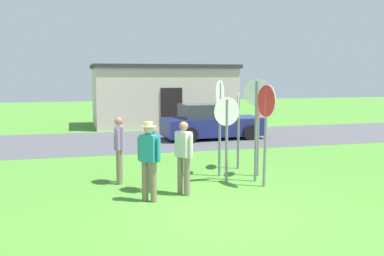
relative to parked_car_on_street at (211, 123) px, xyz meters
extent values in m
plane|color=#47842D|center=(-3.00, -10.21, -0.69)|extent=(80.00, 80.00, 0.00)
cube|color=#4C4C51|center=(-3.00, 0.26, -0.68)|extent=(60.00, 6.40, 0.01)
cube|color=beige|center=(-0.93, 5.64, 0.86)|extent=(7.42, 3.86, 3.09)
cube|color=#383333|center=(-0.93, 5.64, 2.50)|extent=(7.62, 4.06, 0.20)
cube|color=black|center=(-0.93, 3.69, 0.36)|extent=(1.10, 0.08, 2.10)
cube|color=navy|center=(0.06, 0.00, -0.16)|extent=(4.38, 2.00, 0.76)
cube|color=#2D333D|center=(-0.19, -0.01, 0.52)|extent=(2.31, 1.63, 0.60)
cylinder|color=black|center=(1.35, 0.96, -0.37)|extent=(0.65, 0.25, 0.64)
cylinder|color=black|center=(1.44, -0.83, -0.37)|extent=(0.65, 0.25, 0.64)
cylinder|color=black|center=(-1.31, 0.84, -0.37)|extent=(0.65, 0.25, 0.64)
cylinder|color=black|center=(-1.23, -0.96, -0.37)|extent=(0.65, 0.25, 0.64)
cylinder|color=slate|center=(-2.00, -6.89, 0.58)|extent=(0.10, 0.10, 2.54)
cylinder|color=white|center=(-2.00, -6.89, 1.51)|extent=(0.48, 0.66, 0.80)
cylinder|color=red|center=(-2.01, -6.89, 1.51)|extent=(0.44, 0.62, 0.74)
cylinder|color=slate|center=(-2.06, -7.59, 0.37)|extent=(0.08, 0.08, 2.13)
cylinder|color=white|center=(-2.06, -7.59, 1.13)|extent=(0.72, 0.14, 0.73)
cylinder|color=red|center=(-2.06, -7.58, 1.13)|extent=(0.67, 0.14, 0.68)
cylinder|color=slate|center=(-1.30, -7.70, 0.60)|extent=(0.10, 0.10, 2.58)
cylinder|color=white|center=(-1.30, -7.70, 1.61)|extent=(0.53, 0.45, 0.69)
cylinder|color=red|center=(-1.29, -7.69, 1.61)|extent=(0.49, 0.42, 0.63)
cylinder|color=slate|center=(-1.30, -8.27, 0.54)|extent=(0.12, 0.08, 2.45)
cylinder|color=white|center=(-1.30, -8.27, 1.42)|extent=(0.14, 0.81, 0.82)
cylinder|color=red|center=(-1.31, -8.27, 1.42)|extent=(0.13, 0.75, 0.76)
cylinder|color=slate|center=(-1.00, -7.16, 0.34)|extent=(0.10, 0.10, 2.05)
cylinder|color=white|center=(-1.00, -7.16, 1.10)|extent=(0.35, 0.53, 0.63)
cylinder|color=red|center=(-1.00, -7.16, 1.10)|extent=(0.33, 0.50, 0.58)
cylinder|color=slate|center=(-1.16, -6.10, 0.40)|extent=(0.09, 0.09, 2.18)
cylinder|color=white|center=(-1.16, -6.10, 1.18)|extent=(0.30, 0.70, 0.75)
cylinder|color=red|center=(-1.16, -6.10, 1.18)|extent=(0.28, 0.65, 0.69)
cylinder|color=#7A6B56|center=(-4.69, -6.88, -0.25)|extent=(0.14, 0.14, 0.88)
cylinder|color=#7A6B56|center=(-4.73, -7.10, -0.25)|extent=(0.14, 0.14, 0.88)
cube|color=#9E7AB2|center=(-4.71, -6.99, 0.48)|extent=(0.28, 0.40, 0.58)
cylinder|color=#9E7AB2|center=(-4.66, -6.75, 0.46)|extent=(0.09, 0.09, 0.52)
cylinder|color=#9E7AB2|center=(-4.75, -7.23, 0.46)|extent=(0.09, 0.09, 0.52)
sphere|color=#9E7051|center=(-4.71, -6.99, 0.90)|extent=(0.21, 0.21, 0.21)
cylinder|color=#7A6B56|center=(-4.34, -8.72, -0.25)|extent=(0.14, 0.14, 0.88)
cylinder|color=#7A6B56|center=(-4.18, -8.87, -0.25)|extent=(0.14, 0.14, 0.88)
cube|color=teal|center=(-4.26, -8.79, 0.48)|extent=(0.41, 0.41, 0.58)
cylinder|color=teal|center=(-4.44, -8.63, 0.46)|extent=(0.09, 0.09, 0.52)
cylinder|color=teal|center=(-4.09, -8.96, 0.46)|extent=(0.09, 0.09, 0.52)
sphere|color=tan|center=(-4.26, -8.79, 0.90)|extent=(0.21, 0.21, 0.21)
cylinder|color=beige|center=(-4.26, -8.79, 0.95)|extent=(0.31, 0.31, 0.02)
cylinder|color=beige|center=(-4.26, -8.79, 1.00)|extent=(0.19, 0.19, 0.09)
cylinder|color=#7A6B56|center=(-4.08, -7.87, -0.25)|extent=(0.14, 0.14, 0.88)
cylinder|color=#7A6B56|center=(-4.11, -8.08, -0.25)|extent=(0.14, 0.14, 0.88)
cube|color=teal|center=(-4.10, -7.98, 0.48)|extent=(0.26, 0.38, 0.58)
cylinder|color=teal|center=(-4.07, -7.74, 0.46)|extent=(0.09, 0.09, 0.52)
cylinder|color=teal|center=(-4.13, -8.21, 0.46)|extent=(0.09, 0.09, 0.52)
sphere|color=brown|center=(-4.10, -7.98, 0.90)|extent=(0.21, 0.21, 0.21)
cylinder|color=#7A6B56|center=(-3.46, -8.36, -0.25)|extent=(0.14, 0.14, 0.88)
cylinder|color=#7A6B56|center=(-3.35, -8.56, -0.25)|extent=(0.14, 0.14, 0.88)
cube|color=beige|center=(-3.41, -8.46, 0.48)|extent=(0.37, 0.42, 0.58)
cylinder|color=beige|center=(-3.52, -8.25, 0.46)|extent=(0.09, 0.09, 0.52)
cylinder|color=beige|center=(-3.29, -8.67, 0.46)|extent=(0.09, 0.09, 0.52)
sphere|color=#9E7051|center=(-3.41, -8.46, 0.90)|extent=(0.21, 0.21, 0.21)
camera|label=1|loc=(-5.86, -18.06, 2.04)|focal=41.37mm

